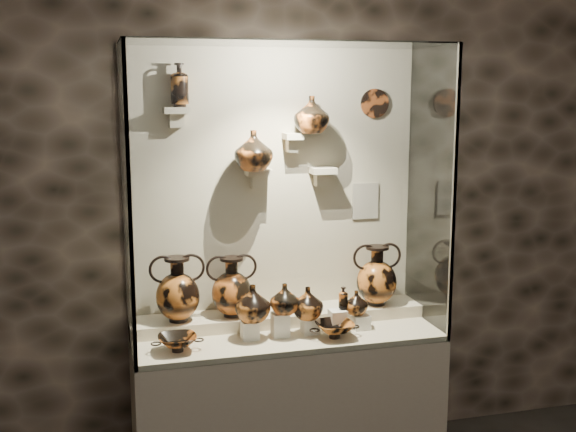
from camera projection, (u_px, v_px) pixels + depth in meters
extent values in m
cube|color=black|center=(272.00, 187.00, 4.18)|extent=(5.00, 0.02, 3.20)
cube|color=#BEB499|center=(287.00, 404.00, 4.09)|extent=(1.70, 0.60, 0.80)
cube|color=beige|center=(287.00, 335.00, 4.01)|extent=(1.68, 0.58, 0.03)
cube|color=beige|center=(279.00, 319.00, 4.17)|extent=(1.70, 0.25, 0.10)
cube|color=#BEB499|center=(273.00, 188.00, 4.17)|extent=(1.70, 0.03, 1.60)
cube|color=white|center=(302.00, 204.00, 3.59)|extent=(1.70, 0.01, 1.60)
cube|color=white|center=(126.00, 202.00, 3.66)|extent=(0.01, 0.60, 1.60)
cube|color=white|center=(430.00, 190.00, 4.09)|extent=(0.01, 0.60, 1.60)
cube|color=white|center=(287.00, 43.00, 3.73)|extent=(1.70, 0.60, 0.01)
cube|color=gray|center=(130.00, 211.00, 3.38)|extent=(0.02, 0.02, 1.60)
cube|color=gray|center=(454.00, 197.00, 3.82)|extent=(0.02, 0.02, 1.60)
cube|color=silver|center=(250.00, 330.00, 3.90)|extent=(0.09, 0.09, 0.10)
cube|color=silver|center=(280.00, 324.00, 3.94)|extent=(0.09, 0.09, 0.13)
cube|color=silver|center=(310.00, 325.00, 3.99)|extent=(0.09, 0.09, 0.09)
cube|color=silver|center=(337.00, 320.00, 4.02)|extent=(0.09, 0.09, 0.12)
cube|color=silver|center=(361.00, 322.00, 4.06)|extent=(0.09, 0.09, 0.08)
cube|color=#BEB499|center=(177.00, 110.00, 3.88)|extent=(0.14, 0.12, 0.04)
cube|color=#BEB499|center=(258.00, 172.00, 4.06)|extent=(0.14, 0.12, 0.04)
cube|color=#BEB499|center=(293.00, 136.00, 4.08)|extent=(0.10, 0.12, 0.04)
cube|color=#BEB499|center=(323.00, 170.00, 4.16)|extent=(0.14, 0.12, 0.04)
imported|color=#B46122|center=(253.00, 303.00, 3.87)|extent=(0.22, 0.22, 0.20)
imported|color=#C05E21|center=(285.00, 299.00, 3.90)|extent=(0.21, 0.21, 0.17)
imported|color=#B46122|center=(308.00, 303.00, 3.94)|extent=(0.23, 0.23, 0.18)
imported|color=#B46122|center=(356.00, 303.00, 4.05)|extent=(0.17, 0.17, 0.14)
imported|color=#C05E21|center=(254.00, 150.00, 3.97)|extent=(0.22, 0.22, 0.22)
imported|color=#C05E21|center=(312.00, 115.00, 4.03)|extent=(0.21, 0.21, 0.21)
cylinder|color=brown|center=(375.00, 103.00, 4.22)|extent=(0.17, 0.02, 0.17)
cube|color=beige|center=(365.00, 201.00, 4.32)|extent=(0.16, 0.01, 0.22)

